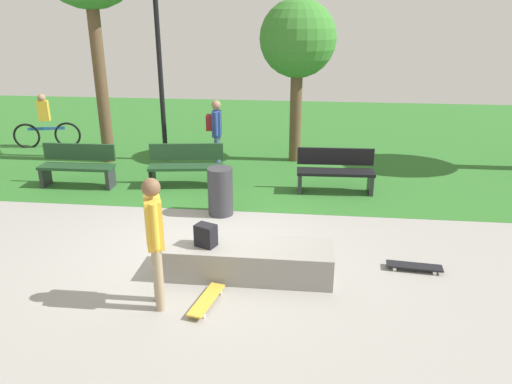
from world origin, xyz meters
The scene contains 15 objects.
ground_plane centered at (0.00, 0.00, 0.00)m, with size 28.00×28.00×0.00m, color gray.
grass_lawn centered at (0.00, 7.81, 0.00)m, with size 26.60×12.39×0.01m, color #2D6B28.
concrete_ledge centered at (0.84, -0.71, 0.23)m, with size 2.38×0.75×0.47m, color gray.
backpack_on_ledge centered at (0.23, -0.78, 0.63)m, with size 0.28×0.20×0.32m, color black.
skater_performing_trick centered at (-0.22, -1.60, 1.02)m, with size 0.31×0.40×1.74m.
skateboard_by_ledge centered at (0.38, -1.53, 0.06)m, with size 0.36×0.82×0.08m.
skateboard_spare centered at (3.24, -0.32, 0.06)m, with size 0.82×0.28×0.08m.
park_bench_far_right centered at (2.20, 2.93, 0.48)m, with size 1.62×0.53×0.91m.
park_bench_center_lawn centered at (-0.99, 2.94, 0.48)m, with size 1.65×0.69×0.91m.
park_bench_by_oak centered at (-3.33, 2.68, 0.48)m, with size 1.61×0.49×0.91m.
tree_young_birch centered at (1.28, 5.15, 2.94)m, with size 1.83×1.83×3.91m.
lamp_post centered at (-2.02, 4.82, 2.86)m, with size 0.28×0.28×4.79m.
trash_bin centered at (0.03, 1.46, 0.45)m, with size 0.47×0.47×0.90m, color #333338.
pedestrian_with_backpack centered at (-0.57, 4.22, 1.00)m, with size 0.37×0.43×1.66m.
cyclist_on_bicycle centered at (-5.68, 5.69, 0.63)m, with size 1.78×0.51×1.52m.
Camera 1 is at (1.61, -6.80, 3.57)m, focal length 33.81 mm.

